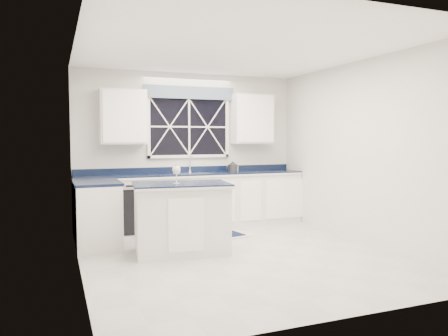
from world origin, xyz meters
name	(u,v)px	position (x,y,z in m)	size (l,w,h in m)	color
ground	(237,254)	(0.00, 0.00, 0.00)	(4.50, 4.50, 0.00)	#A6A6A2
back_wall	(188,149)	(0.00, 2.25, 1.35)	(4.00, 0.10, 2.70)	silver
base_cabinets	(178,204)	(-0.33, 1.78, 0.45)	(3.99, 1.60, 0.90)	silver
countertop	(194,174)	(0.00, 1.95, 0.92)	(3.98, 0.64, 0.04)	black
dishwasher	(130,207)	(-1.10, 1.95, 0.41)	(0.60, 0.58, 0.82)	black
window	(189,122)	(0.00, 2.20, 1.83)	(1.65, 0.09, 1.26)	black
upper_cabinets	(191,118)	(0.00, 2.08, 1.90)	(3.10, 0.34, 0.90)	silver
faucet	(190,164)	(0.00, 2.14, 1.10)	(0.05, 0.20, 0.30)	silver
island	(182,218)	(-0.67, 0.35, 0.48)	(1.35, 0.91, 0.95)	silver
rug	(210,236)	(0.01, 1.11, 0.01)	(1.25, 0.91, 0.02)	beige
kettle	(233,167)	(0.75, 1.98, 1.03)	(0.27, 0.20, 0.19)	#2D2D2F
wine_glass	(176,170)	(-0.75, 0.32, 1.12)	(0.11, 0.11, 0.25)	white
soap_bottle	(236,167)	(0.85, 2.08, 1.02)	(0.07, 0.08, 0.17)	silver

